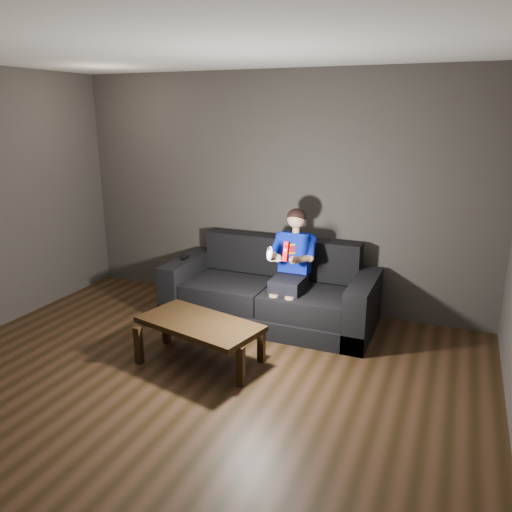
% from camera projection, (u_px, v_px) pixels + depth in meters
% --- Properties ---
extents(floor, '(5.00, 5.00, 0.00)m').
position_uv_depth(floor, '(163.00, 408.00, 3.93)').
color(floor, black).
rests_on(floor, ground).
extents(back_wall, '(5.00, 0.04, 2.70)m').
position_uv_depth(back_wall, '(275.00, 192.00, 5.77)').
color(back_wall, '#3C3734').
rests_on(back_wall, ground).
extents(ceiling, '(5.00, 5.00, 0.02)m').
position_uv_depth(ceiling, '(141.00, 38.00, 3.18)').
color(ceiling, silver).
rests_on(ceiling, back_wall).
extents(sofa, '(2.27, 0.98, 0.88)m').
position_uv_depth(sofa, '(271.00, 296.00, 5.52)').
color(sofa, black).
rests_on(sofa, floor).
extents(child, '(0.48, 0.59, 1.18)m').
position_uv_depth(child, '(292.00, 259.00, 5.24)').
color(child, black).
rests_on(child, sofa).
extents(wii_remote_red, '(0.06, 0.08, 0.19)m').
position_uv_depth(wii_remote_red, '(286.00, 251.00, 4.74)').
color(wii_remote_red, red).
rests_on(wii_remote_red, child).
extents(nunchuk_white, '(0.06, 0.09, 0.15)m').
position_uv_depth(nunchuk_white, '(270.00, 253.00, 4.82)').
color(nunchuk_white, white).
rests_on(nunchuk_white, child).
extents(wii_remote_black, '(0.06, 0.16, 0.03)m').
position_uv_depth(wii_remote_black, '(185.00, 258.00, 5.72)').
color(wii_remote_black, black).
rests_on(wii_remote_black, sofa).
extents(coffee_table, '(1.23, 0.81, 0.41)m').
position_uv_depth(coffee_table, '(200.00, 327.00, 4.55)').
color(coffee_table, black).
rests_on(coffee_table, floor).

